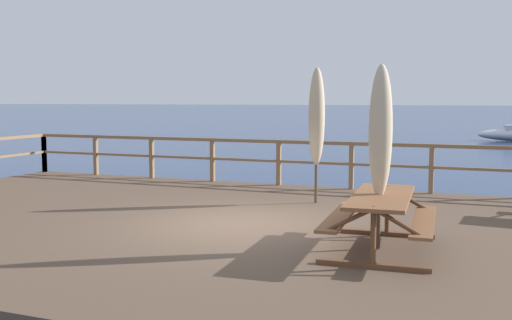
{
  "coord_description": "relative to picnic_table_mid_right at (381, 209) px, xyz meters",
  "views": [
    {
      "loc": [
        3.74,
        -8.83,
        2.9
      ],
      "look_at": [
        0.0,
        0.69,
        1.85
      ],
      "focal_mm": 41.21,
      "sensor_mm": 36.0,
      "label": 1
    }
  ],
  "objects": [
    {
      "name": "patio_umbrella_tall_back_right",
      "position": [
        -0.04,
        0.06,
        1.05
      ],
      "size": [
        0.32,
        0.32,
        2.54
      ],
      "color": "#4C3828",
      "rests_on": "wooden_deck"
    },
    {
      "name": "wooden_deck",
      "position": [
        -2.45,
        0.88,
        -0.99
      ],
      "size": [
        16.22,
        9.18,
        0.85
      ],
      "primitive_type": "cube",
      "color": "brown",
      "rests_on": "ground"
    },
    {
      "name": "ground_plane",
      "position": [
        -2.45,
        0.88,
        -1.41
      ],
      "size": [
        600.0,
        600.0,
        0.0
      ],
      "primitive_type": "plane",
      "color": "navy"
    },
    {
      "name": "picnic_table_mid_right",
      "position": [
        0.0,
        0.0,
        0.0
      ],
      "size": [
        1.53,
        2.26,
        0.78
      ],
      "color": "brown",
      "rests_on": "wooden_deck"
    },
    {
      "name": "patio_umbrella_short_back",
      "position": [
        -1.83,
        3.26,
        1.14
      ],
      "size": [
        0.32,
        0.32,
        2.69
      ],
      "color": "#4C3828",
      "rests_on": "wooden_deck"
    },
    {
      "name": "railing_waterside_far",
      "position": [
        -2.45,
        5.32,
        0.18
      ],
      "size": [
        16.02,
        0.1,
        1.09
      ],
      "color": "brown",
      "rests_on": "wooden_deck"
    }
  ]
}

